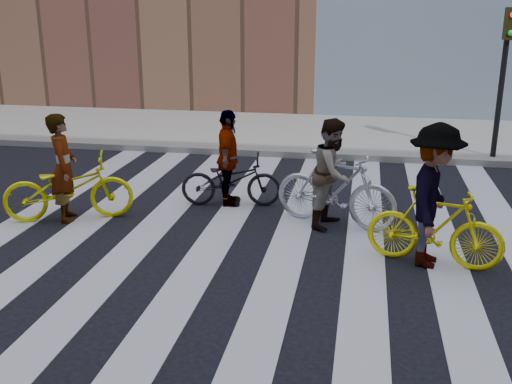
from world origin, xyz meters
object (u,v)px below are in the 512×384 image
(bike_silver_mid, at_px, (336,189))
(bike_yellow_left, at_px, (68,188))
(bike_dark_rear, at_px, (231,180))
(bike_yellow_right, at_px, (435,227))
(rider_left, at_px, (63,168))
(rider_rear, at_px, (228,158))
(rider_mid, at_px, (333,173))
(traffic_signal, at_px, (505,59))
(rider_right, at_px, (434,196))

(bike_silver_mid, bearing_deg, bike_yellow_left, 115.61)
(bike_yellow_left, bearing_deg, bike_dark_rear, -85.29)
(bike_yellow_right, relative_size, rider_left, 1.02)
(bike_silver_mid, height_order, rider_rear, rider_rear)
(rider_mid, xyz_separation_m, rider_rear, (-1.84, 0.68, -0.02))
(traffic_signal, distance_m, bike_yellow_right, 6.34)
(bike_silver_mid, relative_size, rider_right, 1.04)
(traffic_signal, distance_m, rider_right, 6.25)
(rider_mid, relative_size, rider_rear, 1.02)
(bike_yellow_left, height_order, rider_mid, rider_mid)
(bike_silver_mid, distance_m, rider_left, 4.36)
(rider_left, xyz_separation_m, rider_mid, (4.27, 0.52, -0.02))
(bike_dark_rear, bearing_deg, traffic_signal, -61.26)
(rider_left, distance_m, rider_right, 5.71)
(bike_yellow_right, height_order, bike_dark_rear, bike_yellow_right)
(bike_silver_mid, relative_size, bike_dark_rear, 1.16)
(bike_yellow_right, distance_m, rider_right, 0.43)
(bike_yellow_right, distance_m, rider_rear, 3.84)
(bike_dark_rear, relative_size, rider_rear, 1.03)
(traffic_signal, height_order, bike_dark_rear, traffic_signal)
(rider_left, bearing_deg, bike_yellow_right, -119.31)
(traffic_signal, bearing_deg, bike_silver_mid, -125.72)
(bike_yellow_left, height_order, bike_yellow_right, bike_yellow_right)
(bike_silver_mid, relative_size, rider_mid, 1.17)
(bike_yellow_right, relative_size, rider_mid, 1.04)
(rider_left, bearing_deg, rider_rear, -85.29)
(bike_yellow_left, relative_size, bike_silver_mid, 1.02)
(bike_yellow_right, relative_size, rider_right, 0.93)
(bike_silver_mid, distance_m, rider_mid, 0.26)
(bike_silver_mid, relative_size, rider_left, 1.15)
(traffic_signal, xyz_separation_m, bike_dark_rear, (-5.08, -3.83, -1.82))
(bike_yellow_right, relative_size, rider_rear, 1.07)
(traffic_signal, bearing_deg, bike_yellow_right, -107.71)
(bike_yellow_right, height_order, rider_right, rider_right)
(bike_silver_mid, xyz_separation_m, rider_mid, (-0.05, 0.00, 0.26))
(bike_yellow_left, relative_size, rider_left, 1.17)
(bike_yellow_left, bearing_deg, rider_left, 68.51)
(bike_yellow_left, distance_m, rider_rear, 2.68)
(bike_yellow_right, distance_m, rider_left, 5.77)
(bike_silver_mid, xyz_separation_m, rider_right, (1.34, -1.30, 0.36))
(bike_dark_rear, xyz_separation_m, rider_right, (3.18, -1.98, 0.51))
(traffic_signal, relative_size, rider_left, 1.90)
(traffic_signal, height_order, bike_yellow_right, traffic_signal)
(bike_silver_mid, bearing_deg, bike_yellow_right, -114.38)
(bike_silver_mid, bearing_deg, bike_dark_rear, 88.42)
(rider_rear, bearing_deg, bike_silver_mid, -118.06)
(bike_silver_mid, xyz_separation_m, bike_yellow_right, (1.39, -1.30, -0.07))
(bike_silver_mid, relative_size, rider_rear, 1.20)
(bike_yellow_left, relative_size, rider_right, 1.06)
(bike_yellow_left, xyz_separation_m, bike_dark_rear, (2.43, 1.20, -0.08))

